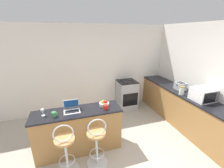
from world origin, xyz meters
The scene contains 14 objects.
wall_back centered at (0.00, 2.60, 1.30)m, with size 12.00×0.06×2.60m.
breakfast_bar centered at (-0.58, 0.86, 0.46)m, with size 1.73×0.51×0.92m.
counter_right centered at (2.14, 1.04, 0.46)m, with size 0.60×3.10×0.92m.
bar_stool_near centered at (-0.85, 0.37, 0.49)m, with size 0.40×0.40×1.03m.
bar_stool_far centered at (-0.31, 0.37, 0.49)m, with size 0.40×0.40×1.03m.
laptop centered at (-0.67, 0.91, 0.98)m, with size 0.31×0.26×0.21m.
microwave centered at (2.16, 0.50, 1.06)m, with size 0.46×0.41×0.28m.
toaster centered at (2.15, 1.19, 1.02)m, with size 0.23×0.27×0.19m.
stove_range centered at (1.09, 2.27, 0.46)m, with size 0.58×0.58×0.93m.
mug_red centered at (-0.03, 0.75, 0.97)m, with size 0.10×0.09×0.10m.
storage_jar centered at (1.94, 0.90, 1.03)m, with size 0.12×0.12×0.21m.
mug_green centered at (-0.99, 0.77, 0.97)m, with size 0.10×0.08×0.09m.
fruit_bowl centered at (-0.01, 0.93, 0.96)m, with size 0.21×0.21×0.11m.
wine_glass_short centered at (-1.18, 0.87, 1.03)m, with size 0.06×0.06×0.15m.
Camera 1 is at (-0.71, -1.80, 2.38)m, focal length 24.00 mm.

